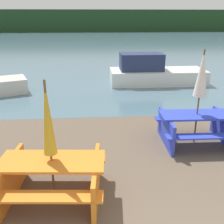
{
  "coord_description": "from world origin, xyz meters",
  "views": [
    {
      "loc": [
        -0.93,
        -1.2,
        2.94
      ],
      "look_at": [
        -0.49,
        4.44,
        0.85
      ],
      "focal_mm": 42.0,
      "sensor_mm": 36.0,
      "label": 1
    }
  ],
  "objects_px": {
    "boat": "(153,73)",
    "picnic_table_blue": "(196,125)",
    "picnic_table_orange": "(53,175)",
    "umbrella_white": "(202,74)",
    "umbrella_gold": "(48,119)"
  },
  "relations": [
    {
      "from": "picnic_table_orange",
      "to": "boat",
      "type": "height_order",
      "value": "boat"
    },
    {
      "from": "picnic_table_orange",
      "to": "boat",
      "type": "distance_m",
      "value": 8.57
    },
    {
      "from": "umbrella_white",
      "to": "umbrella_gold",
      "type": "relative_size",
      "value": 1.09
    },
    {
      "from": "picnic_table_blue",
      "to": "picnic_table_orange",
      "type": "bearing_deg",
      "value": -149.72
    },
    {
      "from": "picnic_table_blue",
      "to": "umbrella_white",
      "type": "height_order",
      "value": "umbrella_white"
    },
    {
      "from": "picnic_table_orange",
      "to": "umbrella_white",
      "type": "xyz_separation_m",
      "value": [
        3.16,
        1.85,
        1.26
      ]
    },
    {
      "from": "picnic_table_orange",
      "to": "boat",
      "type": "xyz_separation_m",
      "value": [
        3.49,
        7.83,
        0.05
      ]
    },
    {
      "from": "umbrella_gold",
      "to": "picnic_table_orange",
      "type": "bearing_deg",
      "value": 0.0
    },
    {
      "from": "umbrella_gold",
      "to": "boat",
      "type": "height_order",
      "value": "umbrella_gold"
    },
    {
      "from": "picnic_table_blue",
      "to": "boat",
      "type": "distance_m",
      "value": 5.99
    },
    {
      "from": "boat",
      "to": "picnic_table_blue",
      "type": "bearing_deg",
      "value": -92.55
    },
    {
      "from": "picnic_table_blue",
      "to": "umbrella_gold",
      "type": "relative_size",
      "value": 0.85
    },
    {
      "from": "picnic_table_orange",
      "to": "picnic_table_blue",
      "type": "relative_size",
      "value": 1.04
    },
    {
      "from": "picnic_table_blue",
      "to": "boat",
      "type": "xyz_separation_m",
      "value": [
        0.33,
        5.98,
        0.05
      ]
    },
    {
      "from": "picnic_table_orange",
      "to": "umbrella_white",
      "type": "height_order",
      "value": "umbrella_white"
    }
  ]
}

